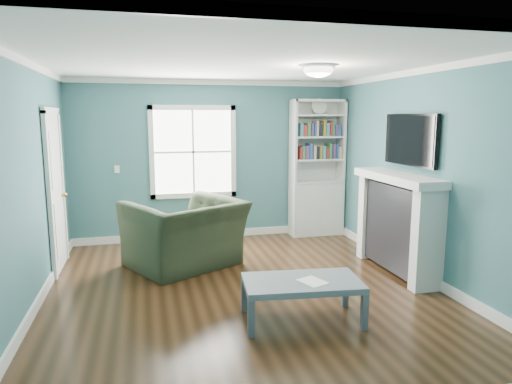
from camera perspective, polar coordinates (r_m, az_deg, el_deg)
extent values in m
plane|color=black|center=(5.45, -1.46, -12.29)|extent=(5.00, 5.00, 0.00)
plane|color=#357171|center=(7.56, -5.58, 3.92)|extent=(4.50, 0.00, 4.50)
plane|color=#357171|center=(2.77, 9.66, -5.62)|extent=(4.50, 0.00, 4.50)
plane|color=#357171|center=(5.14, -26.86, 0.40)|extent=(0.00, 5.00, 5.00)
plane|color=#357171|center=(6.01, 19.96, 2.00)|extent=(0.00, 5.00, 5.00)
plane|color=white|center=(5.10, -1.58, 16.00)|extent=(5.00, 5.00, 0.00)
cube|color=white|center=(7.76, -5.42, -5.25)|extent=(4.50, 0.03, 0.12)
cube|color=white|center=(5.44, -25.72, -12.60)|extent=(0.03, 5.00, 0.12)
cube|color=white|center=(6.27, 19.21, -9.31)|extent=(0.03, 5.00, 0.12)
cube|color=white|center=(7.53, -5.71, 13.49)|extent=(4.50, 0.04, 0.08)
cube|color=white|center=(2.75, 10.25, 20.77)|extent=(4.50, 0.04, 0.08)
cube|color=white|center=(5.11, -27.70, 14.50)|extent=(0.04, 5.00, 0.08)
cube|color=white|center=(5.98, 20.49, 14.06)|extent=(0.04, 5.00, 0.08)
cube|color=white|center=(7.51, -7.86, 4.98)|extent=(1.24, 0.01, 1.34)
cube|color=white|center=(7.45, -12.92, 4.80)|extent=(0.08, 0.06, 1.50)
cube|color=white|center=(7.59, -2.87, 5.10)|extent=(0.08, 0.06, 1.50)
cube|color=white|center=(7.58, -7.73, -0.39)|extent=(1.40, 0.06, 0.08)
cube|color=white|center=(7.47, -7.97, 10.41)|extent=(1.40, 0.06, 0.08)
cube|color=white|center=(7.49, -7.85, 4.97)|extent=(1.24, 0.03, 0.03)
cube|color=white|center=(7.49, -7.85, 4.97)|extent=(0.03, 0.03, 1.34)
cube|color=silver|center=(7.94, 7.49, -2.06)|extent=(0.90, 0.35, 0.90)
cube|color=silver|center=(7.65, 4.66, 6.25)|extent=(0.04, 0.35, 1.40)
cube|color=silver|center=(7.96, 10.57, 6.24)|extent=(0.04, 0.35, 1.40)
cube|color=silver|center=(7.95, 7.24, 6.32)|extent=(0.90, 0.02, 1.40)
cube|color=silver|center=(7.79, 7.78, 11.25)|extent=(0.90, 0.35, 0.04)
cube|color=silver|center=(7.86, 7.57, 1.30)|extent=(0.84, 0.33, 0.03)
cube|color=silver|center=(7.82, 7.63, 4.05)|extent=(0.84, 0.33, 0.03)
cube|color=silver|center=(7.79, 7.69, 6.84)|extent=(0.84, 0.33, 0.03)
cube|color=silver|center=(7.78, 7.74, 9.49)|extent=(0.84, 0.33, 0.03)
cube|color=maroon|center=(7.79, 7.70, 4.96)|extent=(0.70, 0.25, 0.22)
cube|color=#33723F|center=(7.77, 7.76, 7.75)|extent=(0.70, 0.25, 0.22)
cylinder|color=beige|center=(7.74, 7.91, 10.56)|extent=(0.26, 0.06, 0.26)
cube|color=black|center=(6.21, 17.35, -4.21)|extent=(0.30, 1.20, 1.10)
cube|color=black|center=(6.25, 17.10, -6.01)|extent=(0.22, 0.65, 0.70)
cube|color=silver|center=(5.65, 20.68, -5.70)|extent=(0.36, 0.16, 1.20)
cube|color=silver|center=(6.77, 14.28, -2.97)|extent=(0.36, 0.16, 1.20)
cube|color=silver|center=(6.07, 17.32, 1.74)|extent=(0.44, 1.58, 0.10)
cube|color=black|center=(6.11, 18.75, 6.19)|extent=(0.06, 1.10, 0.65)
cube|color=silver|center=(6.53, -23.77, -0.13)|extent=(0.04, 0.80, 2.05)
cube|color=white|center=(6.09, -24.39, -0.80)|extent=(0.05, 0.08, 2.13)
cube|color=white|center=(6.96, -23.07, 0.47)|extent=(0.05, 0.08, 2.13)
cube|color=white|center=(6.45, -24.31, 9.25)|extent=(0.05, 0.98, 0.08)
sphere|color=#BF8C3F|center=(6.82, -22.81, -0.33)|extent=(0.07, 0.07, 0.07)
ellipsoid|color=white|center=(5.45, 7.80, 14.85)|extent=(0.34, 0.34, 0.15)
cylinder|color=white|center=(5.45, 7.81, 15.32)|extent=(0.38, 0.38, 0.03)
cube|color=white|center=(7.49, -16.99, 2.73)|extent=(0.08, 0.01, 0.12)
imported|color=#212D1C|center=(6.22, -8.89, -3.80)|extent=(1.65, 1.46, 1.21)
cube|color=#494F58|center=(4.35, -0.60, -15.54)|extent=(0.07, 0.07, 0.36)
cube|color=#494F58|center=(4.60, 13.40, -14.36)|extent=(0.07, 0.07, 0.36)
cube|color=#494F58|center=(4.87, -1.46, -12.76)|extent=(0.07, 0.07, 0.36)
cube|color=#494F58|center=(5.09, 11.07, -11.91)|extent=(0.07, 0.07, 0.36)
cube|color=#535D6A|center=(4.62, 5.78, -11.26)|extent=(1.21, 0.74, 0.06)
cube|color=white|center=(4.58, 7.09, -11.04)|extent=(0.29, 0.33, 0.00)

